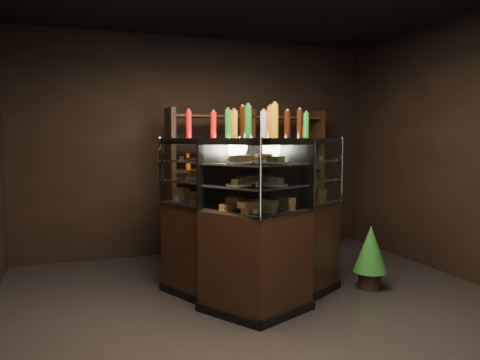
% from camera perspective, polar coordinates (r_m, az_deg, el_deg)
% --- Properties ---
extents(ground, '(5.00, 5.00, 0.00)m').
position_cam_1_polar(ground, '(4.54, 3.71, -15.77)').
color(ground, black).
rests_on(ground, ground).
extents(room_shell, '(5.02, 5.02, 3.01)m').
position_cam_1_polar(room_shell, '(4.25, 3.86, 9.48)').
color(room_shell, black).
rests_on(room_shell, ground).
extents(display_case, '(1.87, 1.67, 1.63)m').
position_cam_1_polar(display_case, '(4.72, 1.64, -8.10)').
color(display_case, black).
rests_on(display_case, ground).
extents(food_display, '(1.39, 1.31, 0.49)m').
position_cam_1_polar(food_display, '(4.61, 1.66, 0.50)').
color(food_display, '#B1763F').
rests_on(food_display, display_case).
extents(bottles_top, '(1.22, 1.17, 0.30)m').
position_cam_1_polar(bottles_top, '(4.60, 1.67, 6.90)').
color(bottles_top, silver).
rests_on(bottles_top, display_case).
extents(potted_conifer, '(0.36, 0.36, 0.78)m').
position_cam_1_polar(potted_conifer, '(5.26, 15.65, -7.95)').
color(potted_conifer, black).
rests_on(potted_conifer, ground).
extents(back_shelving, '(2.21, 0.51, 2.00)m').
position_cam_1_polar(back_shelving, '(6.42, 0.95, -3.89)').
color(back_shelving, black).
rests_on(back_shelving, ground).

